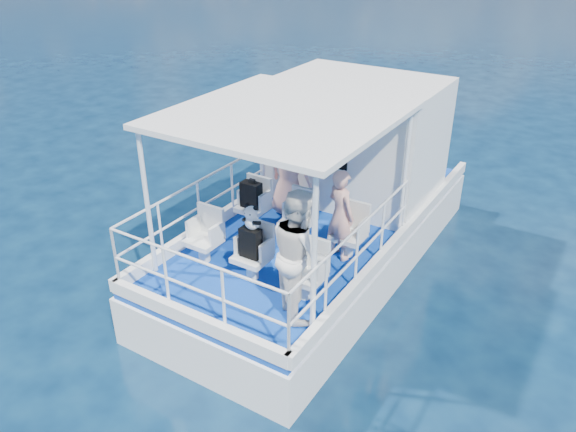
% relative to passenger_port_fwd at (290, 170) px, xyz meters
% --- Properties ---
extents(ground, '(2000.00, 2000.00, 0.00)m').
position_rel_passenger_port_fwd_xyz_m(ground, '(0.61, -0.93, -1.75)').
color(ground, '#071B34').
rests_on(ground, ground).
extents(hull, '(3.00, 7.00, 1.60)m').
position_rel_passenger_port_fwd_xyz_m(hull, '(0.61, 0.07, -1.75)').
color(hull, white).
rests_on(hull, ground).
extents(deck, '(2.90, 6.90, 0.10)m').
position_rel_passenger_port_fwd_xyz_m(deck, '(0.61, 0.07, -0.90)').
color(deck, '#0A3395').
rests_on(deck, hull).
extents(cabin, '(2.85, 2.00, 2.20)m').
position_rel_passenger_port_fwd_xyz_m(cabin, '(0.61, 1.37, 0.25)').
color(cabin, white).
rests_on(cabin, deck).
extents(canopy, '(3.00, 3.20, 0.08)m').
position_rel_passenger_port_fwd_xyz_m(canopy, '(0.61, -1.13, 1.39)').
color(canopy, white).
rests_on(canopy, cabin).
extents(canopy_posts, '(2.77, 2.97, 2.20)m').
position_rel_passenger_port_fwd_xyz_m(canopy_posts, '(0.61, -1.18, 0.25)').
color(canopy_posts, white).
rests_on(canopy_posts, deck).
extents(railings, '(2.84, 3.59, 1.00)m').
position_rel_passenger_port_fwd_xyz_m(railings, '(0.61, -1.50, -0.35)').
color(railings, white).
rests_on(railings, deck).
extents(seat_port_fwd, '(0.48, 0.46, 0.38)m').
position_rel_passenger_port_fwd_xyz_m(seat_port_fwd, '(-0.29, -0.73, -0.66)').
color(seat_port_fwd, silver).
rests_on(seat_port_fwd, deck).
extents(seat_center_fwd, '(0.48, 0.46, 0.38)m').
position_rel_passenger_port_fwd_xyz_m(seat_center_fwd, '(0.61, -0.73, -0.66)').
color(seat_center_fwd, silver).
rests_on(seat_center_fwd, deck).
extents(seat_stbd_fwd, '(0.48, 0.46, 0.38)m').
position_rel_passenger_port_fwd_xyz_m(seat_stbd_fwd, '(1.51, -0.73, -0.66)').
color(seat_stbd_fwd, silver).
rests_on(seat_stbd_fwd, deck).
extents(seat_port_aft, '(0.48, 0.46, 0.38)m').
position_rel_passenger_port_fwd_xyz_m(seat_port_aft, '(-0.29, -2.03, -0.66)').
color(seat_port_aft, silver).
rests_on(seat_port_aft, deck).
extents(seat_center_aft, '(0.48, 0.46, 0.38)m').
position_rel_passenger_port_fwd_xyz_m(seat_center_aft, '(0.61, -2.03, -0.66)').
color(seat_center_aft, silver).
rests_on(seat_center_aft, deck).
extents(seat_stbd_aft, '(0.48, 0.46, 0.38)m').
position_rel_passenger_port_fwd_xyz_m(seat_stbd_aft, '(1.51, -2.03, -0.66)').
color(seat_stbd_aft, silver).
rests_on(seat_stbd_aft, deck).
extents(passenger_port_fwd, '(0.68, 0.52, 1.70)m').
position_rel_passenger_port_fwd_xyz_m(passenger_port_fwd, '(0.00, 0.00, 0.00)').
color(passenger_port_fwd, '#DC9A8E').
rests_on(passenger_port_fwd, deck).
extents(passenger_stbd_fwd, '(0.63, 0.54, 1.45)m').
position_rel_passenger_port_fwd_xyz_m(passenger_stbd_fwd, '(1.40, -0.82, -0.12)').
color(passenger_stbd_fwd, '#E6A295').
rests_on(passenger_stbd_fwd, deck).
extents(passenger_stbd_aft, '(1.09, 1.08, 1.78)m').
position_rel_passenger_port_fwd_xyz_m(passenger_stbd_aft, '(1.58, -2.33, 0.04)').
color(passenger_stbd_aft, white).
rests_on(passenger_stbd_aft, deck).
extents(backpack_port, '(0.34, 0.19, 0.45)m').
position_rel_passenger_port_fwd_xyz_m(backpack_port, '(-0.28, -0.76, -0.25)').
color(backpack_port, black).
rests_on(backpack_port, seat_port_fwd).
extents(backpack_center, '(0.30, 0.17, 0.45)m').
position_rel_passenger_port_fwd_xyz_m(backpack_center, '(0.62, -2.05, -0.24)').
color(backpack_center, black).
rests_on(backpack_center, seat_center_aft).
extents(compact_camera, '(0.10, 0.06, 0.06)m').
position_rel_passenger_port_fwd_xyz_m(compact_camera, '(-0.27, -0.75, 0.01)').
color(compact_camera, black).
rests_on(compact_camera, backpack_port).
extents(panda, '(0.24, 0.20, 0.37)m').
position_rel_passenger_port_fwd_xyz_m(panda, '(0.63, -2.02, 0.17)').
color(panda, white).
rests_on(panda, backpack_center).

